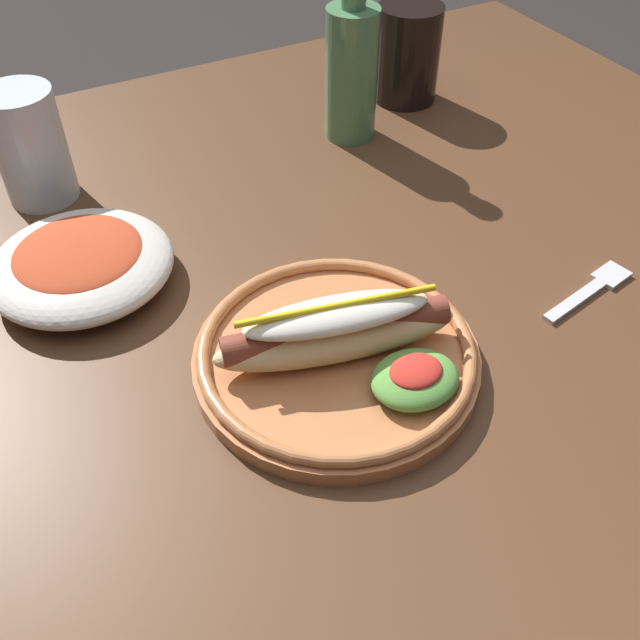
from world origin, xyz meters
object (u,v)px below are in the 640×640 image
Objects in this scene: side_bowl at (81,263)px; glass_bottle at (352,67)px; hot_dog_plate at (340,350)px; water_cup at (30,146)px; fork at (592,289)px; soda_cup at (408,54)px.

glass_bottle is at bearing 19.10° from side_bowl.
glass_bottle is (0.21, 0.35, 0.07)m from hot_dog_plate.
hot_dog_plate is 1.39× the size of side_bowl.
side_bowl is at bearing -160.90° from glass_bottle.
glass_bottle is (0.38, -0.04, 0.03)m from water_cup.
hot_dog_plate reaches higher than fork.
fork is 0.39m from glass_bottle.
fork is (0.27, -0.03, -0.02)m from hot_dog_plate.
glass_bottle is at bearing -156.36° from soda_cup.
water_cup reaches higher than side_bowl.
soda_cup reaches higher than hot_dog_plate.
fork is at bearing -5.98° from hot_dog_plate.
water_cup reaches higher than hot_dog_plate.
hot_dog_plate is at bearing 162.57° from fork.
fork is 0.44m from soda_cup.
hot_dog_plate is at bearing -66.53° from water_cup.
side_bowl is (-0.17, 0.22, 0.00)m from hot_dog_plate.
side_bowl is at bearing 139.07° from fork.
water_cup is (-0.44, 0.42, 0.06)m from fork.
hot_dog_plate is at bearing -120.89° from glass_bottle.
fork is at bearing -43.75° from water_cup.
hot_dog_plate is 2.00× the size of soda_cup.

